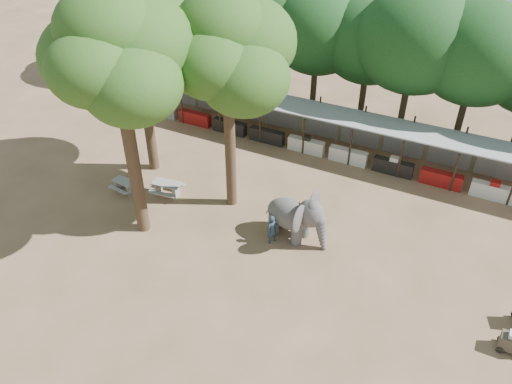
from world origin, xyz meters
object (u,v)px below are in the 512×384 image
at_px(picnic_table_near, 124,185).
at_px(picnic_table_far, 167,187).
at_px(yard_tree_center, 116,54).
at_px(handler, 273,230).
at_px(yard_tree_left, 136,33).
at_px(yard_tree_back, 226,51).
at_px(elephant, 297,217).

xyz_separation_m(picnic_table_near, picnic_table_far, (2.36, 0.81, 0.08)).
height_order(yard_tree_center, picnic_table_far, yard_tree_center).
distance_m(handler, picnic_table_near, 9.39).
bearing_deg(picnic_table_near, yard_tree_left, 99.68).
bearing_deg(yard_tree_back, yard_tree_left, 170.54).
distance_m(elephant, picnic_table_far, 7.95).
height_order(yard_tree_left, elephant, yard_tree_left).
height_order(picnic_table_near, picnic_table_far, picnic_table_far).
relative_size(yard_tree_left, yard_tree_back, 0.97).
distance_m(elephant, picnic_table_near, 10.34).
height_order(yard_tree_left, yard_tree_back, yard_tree_back).
bearing_deg(picnic_table_near, handler, 5.84).
relative_size(yard_tree_center, picnic_table_near, 7.92).
bearing_deg(yard_tree_center, yard_tree_back, 53.14).
bearing_deg(yard_tree_back, elephant, -16.20).
height_order(yard_tree_center, handler, yard_tree_center).
height_order(yard_tree_left, yard_tree_center, yard_tree_center).
bearing_deg(elephant, yard_tree_back, 171.63).
xyz_separation_m(elephant, picnic_table_near, (-10.28, -0.72, -0.86)).
bearing_deg(yard_tree_center, handler, 15.77).
bearing_deg(picnic_table_far, yard_tree_back, 12.12).
distance_m(yard_tree_left, picnic_table_far, 8.36).
bearing_deg(yard_tree_center, picnic_table_near, 145.00).
height_order(yard_tree_back, handler, yard_tree_back).
height_order(handler, picnic_table_far, handler).
bearing_deg(elephant, picnic_table_far, -172.78).
distance_m(yard_tree_back, elephant, 8.57).
relative_size(yard_tree_left, handler, 6.96).
distance_m(elephant, handler, 1.35).
height_order(yard_tree_left, handler, yard_tree_left).
bearing_deg(yard_tree_back, yard_tree_center, -126.86).
height_order(yard_tree_back, picnic_table_far, yard_tree_back).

